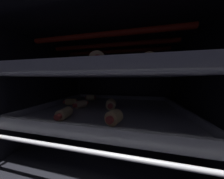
% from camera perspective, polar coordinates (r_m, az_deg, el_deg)
% --- Properties ---
extents(ground_plane, '(0.55, 0.48, 0.01)m').
position_cam_1_polar(ground_plane, '(0.42, -0.84, -26.18)').
color(ground_plane, black).
extents(oven_wall_back, '(0.55, 0.01, 0.36)m').
position_cam_1_polar(oven_wall_back, '(0.59, 4.44, 2.00)').
color(oven_wall_back, black).
rests_on(oven_wall_back, ground_plane).
extents(oven_wall_left, '(0.01, 0.46, 0.36)m').
position_cam_1_polar(oven_wall_left, '(0.50, -32.57, 0.41)').
color(oven_wall_left, black).
rests_on(oven_wall_left, ground_plane).
extents(oven_wall_right, '(0.01, 0.46, 0.36)m').
position_cam_1_polar(oven_wall_right, '(0.40, 40.38, -1.20)').
color(oven_wall_right, black).
rests_on(oven_wall_right, ground_plane).
extents(oven_ceiling, '(0.55, 0.48, 0.01)m').
position_cam_1_polar(oven_ceiling, '(0.39, -0.93, 27.98)').
color(oven_ceiling, black).
extents(heating_element, '(0.42, 0.18, 0.01)m').
position_cam_1_polar(heating_element, '(0.38, -0.92, 23.47)').
color(heating_element, maroon).
extents(oven_rack_lower, '(0.50, 0.45, 0.01)m').
position_cam_1_polar(oven_rack_lower, '(0.38, -0.86, -12.42)').
color(oven_rack_lower, '#B7B7BC').
extents(baking_tray_lower, '(0.46, 0.37, 0.03)m').
position_cam_1_polar(baking_tray_lower, '(0.38, -0.87, -10.83)').
color(baking_tray_lower, gray).
rests_on(baking_tray_lower, oven_rack_lower).
extents(pig_in_blanket_lower_0, '(0.05, 0.04, 0.03)m').
position_cam_1_polar(pig_in_blanket_lower_0, '(0.51, -11.75, -4.46)').
color(pig_in_blanket_lower_0, '#E2C883').
rests_on(pig_in_blanket_lower_0, baking_tray_lower).
extents(pig_in_blanket_lower_1, '(0.06, 0.04, 0.03)m').
position_cam_1_polar(pig_in_blanket_lower_1, '(0.45, -21.82, -6.34)').
color(pig_in_blanket_lower_1, '#E3BD6F').
rests_on(pig_in_blanket_lower_1, baking_tray_lower).
extents(pig_in_blanket_lower_2, '(0.04, 0.06, 0.03)m').
position_cam_1_polar(pig_in_blanket_lower_2, '(0.39, -16.96, -7.81)').
color(pig_in_blanket_lower_2, '#DEB486').
rests_on(pig_in_blanket_lower_2, baking_tray_lower).
extents(pig_in_blanket_lower_3, '(0.03, 0.05, 0.03)m').
position_cam_1_polar(pig_in_blanket_lower_3, '(0.36, -0.47, -8.37)').
color(pig_in_blanket_lower_3, '#E2C485').
rests_on(pig_in_blanket_lower_3, baking_tray_lower).
extents(pig_in_blanket_lower_4, '(0.03, 0.06, 0.03)m').
position_cam_1_polar(pig_in_blanket_lower_4, '(0.30, -24.94, -11.92)').
color(pig_in_blanket_lower_4, '#DABA7D').
rests_on(pig_in_blanket_lower_4, baking_tray_lower).
extents(pig_in_blanket_lower_5, '(0.03, 0.04, 0.03)m').
position_cam_1_polar(pig_in_blanket_lower_5, '(0.41, -0.90, -7.01)').
color(pig_in_blanket_lower_5, '#DCC485').
rests_on(pig_in_blanket_lower_5, baking_tray_lower).
extents(pig_in_blanket_lower_6, '(0.04, 0.05, 0.03)m').
position_cam_1_polar(pig_in_blanket_lower_6, '(0.24, 1.06, -15.13)').
color(pig_in_blanket_lower_6, tan).
rests_on(pig_in_blanket_lower_6, baking_tray_lower).
extents(oven_rack_upper, '(0.50, 0.45, 0.01)m').
position_cam_1_polar(oven_rack_upper, '(0.36, -0.90, 7.52)').
color(oven_rack_upper, '#B7B7BC').
extents(baking_tray_upper, '(0.46, 0.37, 0.02)m').
position_cam_1_polar(baking_tray_upper, '(0.36, -0.90, 8.85)').
color(baking_tray_upper, silver).
rests_on(baking_tray_upper, oven_rack_upper).
extents(pig_in_blanket_upper_0, '(0.05, 0.03, 0.03)m').
position_cam_1_polar(pig_in_blanket_upper_0, '(0.52, -4.74, 9.38)').
color(pig_in_blanket_upper_0, '#D5B66E').
rests_on(pig_in_blanket_upper_0, baking_tray_upper).
extents(pig_in_blanket_upper_1, '(0.03, 0.05, 0.02)m').
position_cam_1_polar(pig_in_blanket_upper_1, '(0.28, -12.49, 12.39)').
color(pig_in_blanket_upper_1, '#E2B672').
rests_on(pig_in_blanket_upper_1, baking_tray_upper).
extents(pig_in_blanket_upper_2, '(0.04, 0.05, 0.03)m').
position_cam_1_polar(pig_in_blanket_upper_2, '(0.22, -8.67, 15.51)').
color(pig_in_blanket_upper_2, '#EAC282').
rests_on(pig_in_blanket_upper_2, baking_tray_upper).
extents(pig_in_blanket_upper_3, '(0.04, 0.05, 0.03)m').
position_cam_1_polar(pig_in_blanket_upper_3, '(0.30, 23.30, 12.10)').
color(pig_in_blanket_upper_3, '#E7BE7E').
rests_on(pig_in_blanket_upper_3, baking_tray_upper).
extents(pig_in_blanket_upper_4, '(0.04, 0.06, 0.03)m').
position_cam_1_polar(pig_in_blanket_upper_4, '(0.49, 24.93, 9.50)').
color(pig_in_blanket_upper_4, '#E9C172').
rests_on(pig_in_blanket_upper_4, baking_tray_upper).
extents(pig_in_blanket_upper_5, '(0.03, 0.06, 0.03)m').
position_cam_1_polar(pig_in_blanket_upper_5, '(0.22, 19.88, 14.59)').
color(pig_in_blanket_upper_5, '#DCC07A').
rests_on(pig_in_blanket_upper_5, baking_tray_upper).
extents(pig_in_blanket_upper_6, '(0.06, 0.04, 0.03)m').
position_cam_1_polar(pig_in_blanket_upper_6, '(0.41, -4.57, 10.57)').
color(pig_in_blanket_upper_6, '#E0C77E').
rests_on(pig_in_blanket_upper_6, baking_tray_upper).
extents(pig_in_blanket_upper_7, '(0.03, 0.05, 0.02)m').
position_cam_1_polar(pig_in_blanket_upper_7, '(0.27, 33.38, 11.91)').
color(pig_in_blanket_upper_7, '#ECC877').
rests_on(pig_in_blanket_upper_7, baking_tray_upper).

